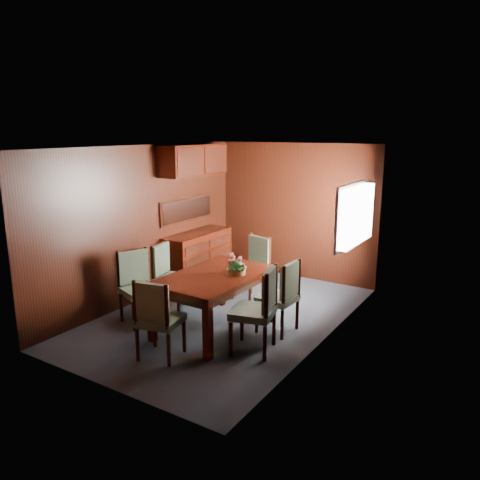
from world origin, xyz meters
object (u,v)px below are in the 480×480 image
Objects in this scene: sideboard at (198,258)px; dining_table at (215,282)px; chair_head at (157,315)px; chair_left_near at (138,282)px; flower_centerpiece at (236,265)px; chair_right_near at (260,305)px.

dining_table is at bearing -46.13° from sideboard.
chair_head is (-0.06, -1.07, -0.11)m from dining_table.
chair_left_near is (0.31, -1.78, 0.11)m from sideboard.
chair_right_near is at bearing -34.89° from flower_centerpiece.
dining_table is 1.12m from chair_left_near.
chair_left_near is 1.23m from chair_head.
dining_table is 0.88m from chair_right_near.
chair_left_near reaches higher than chair_head.
chair_head is 3.61× the size of flower_centerpiece.
dining_table is 1.08m from chair_head.
flower_centerpiece is (-0.60, 0.42, 0.31)m from chair_right_near.
chair_head is 1.30m from flower_centerpiece.
chair_right_near is (2.20, -1.69, 0.14)m from sideboard.
dining_table is at bearing -147.44° from flower_centerpiece.
sideboard is 2.78m from chair_right_near.
chair_head is (1.30, -2.49, 0.10)m from sideboard.
chair_right_near is 1.08× the size of chair_head.
sideboard is 0.85× the size of dining_table.
flower_centerpiece is (0.30, 1.22, 0.35)m from chair_head.
sideboard is at bearing 135.12° from dining_table.
chair_right_near is 3.89× the size of flower_centerpiece.
chair_left_near is 1.03× the size of chair_head.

